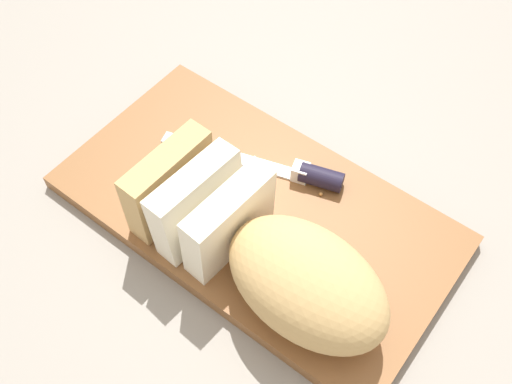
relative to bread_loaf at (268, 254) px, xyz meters
The scene contains 8 objects.
ground_plane 0.11m from the bread_loaf, 46.92° to the right, with size 3.00×3.00×0.00m, color gray.
cutting_board 0.11m from the bread_loaf, 46.92° to the right, with size 0.47×0.26×0.02m, color brown.
bread_loaf is the anchor object (origin of this frame).
bread_knife 0.15m from the bread_loaf, 71.75° to the right, with size 0.24×0.08×0.02m.
crumb_near_knife 0.13m from the bread_loaf, 86.37° to the right, with size 0.01×0.01×0.01m, color #A8753D.
crumb_near_loaf 0.09m from the bread_loaf, 76.48° to the right, with size 0.00×0.00×0.00m, color #A8753D.
crumb_stray_left 0.10m from the bread_loaf, 43.84° to the right, with size 0.01×0.01×0.01m, color #A8753D.
crumb_stray_right 0.11m from the bread_loaf, 41.77° to the right, with size 0.00×0.00×0.00m, color #A8753D.
Camera 1 is at (-0.23, 0.32, 0.61)m, focal length 41.74 mm.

